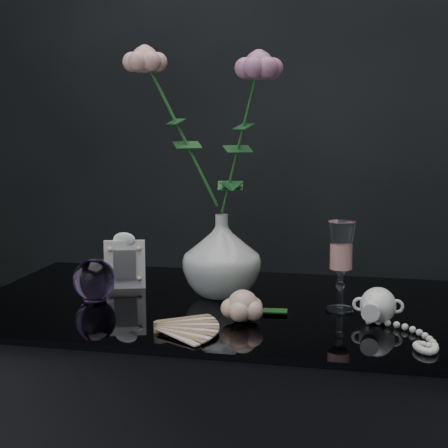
% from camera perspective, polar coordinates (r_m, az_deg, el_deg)
% --- Properties ---
extents(vase, '(0.20, 0.20, 0.17)m').
position_cam_1_polar(vase, '(1.40, -0.19, -2.62)').
color(vase, silver).
rests_on(vase, table).
extents(wine_glass, '(0.06, 0.06, 0.17)m').
position_cam_1_polar(wine_glass, '(1.31, 9.68, -3.50)').
color(wine_glass, white).
rests_on(wine_glass, table).
extents(picture_frame, '(0.11, 0.09, 0.12)m').
position_cam_1_polar(picture_frame, '(1.48, -8.25, -3.01)').
color(picture_frame, white).
rests_on(picture_frame, table).
extents(paperweight, '(0.09, 0.09, 0.08)m').
position_cam_1_polar(paperweight, '(1.40, -10.73, -4.55)').
color(paperweight, '#9873BA').
rests_on(paperweight, table).
extents(paper_fan, '(0.24, 0.20, 0.02)m').
position_cam_1_polar(paper_fan, '(1.19, -5.57, -8.43)').
color(paper_fan, beige).
rests_on(paper_fan, table).
extents(loose_rose, '(0.19, 0.21, 0.06)m').
position_cam_1_polar(loose_rose, '(1.24, 1.58, -6.81)').
color(loose_rose, beige).
rests_on(loose_rose, table).
extents(pearl_jar, '(0.23, 0.24, 0.07)m').
position_cam_1_polar(pearl_jar, '(1.26, 12.69, -6.48)').
color(pearl_jar, white).
rests_on(pearl_jar, table).
extents(roses, '(0.31, 0.10, 0.38)m').
position_cam_1_polar(roses, '(1.38, -1.52, 8.59)').
color(roses, '#FFA99F').
rests_on(roses, vase).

